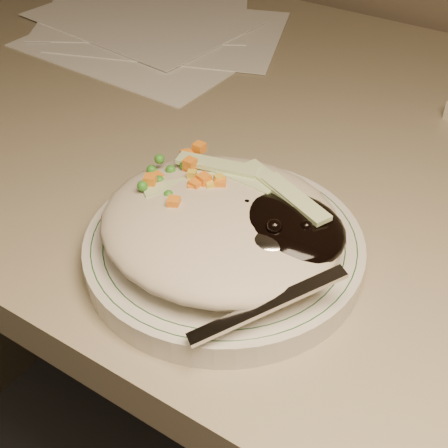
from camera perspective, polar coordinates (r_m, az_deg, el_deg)
The scene contains 5 objects.
desk at distance 0.77m, azimuth 12.34°, elevation -6.64°, with size 1.40×0.70×0.74m.
plate at distance 0.50m, azimuth -0.00°, elevation -2.29°, with size 0.22×0.22×0.02m, color silver.
plate_rim at distance 0.50m, azimuth -0.00°, elevation -1.43°, with size 0.21×0.21×0.00m.
meal at distance 0.48m, azimuth 0.37°, elevation 0.30°, with size 0.21×0.19×0.05m.
papers at distance 0.93m, azimuth -6.79°, elevation 17.46°, with size 0.43×0.36×0.00m.
Camera 1 is at (0.15, 0.85, 1.09)m, focal length 50.00 mm.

